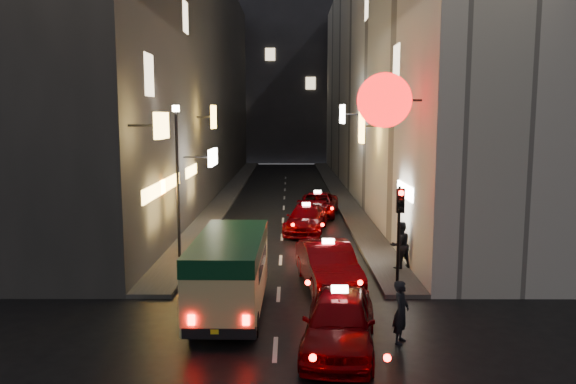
{
  "coord_description": "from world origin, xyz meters",
  "views": [
    {
      "loc": [
        0.36,
        -9.73,
        5.94
      ],
      "look_at": [
        0.31,
        13.0,
        2.87
      ],
      "focal_mm": 35.0,
      "sensor_mm": 36.0,
      "label": 1
    }
  ],
  "objects_px": {
    "minibus": "(230,265)",
    "pedestrian_crossing": "(401,308)",
    "traffic_light": "(400,216)",
    "lamp_post": "(177,171)",
    "taxi_near": "(339,316)"
  },
  "relations": [
    {
      "from": "minibus",
      "to": "pedestrian_crossing",
      "type": "xyz_separation_m",
      "value": [
        4.72,
        -2.15,
        -0.56
      ]
    },
    {
      "from": "lamp_post",
      "to": "minibus",
      "type": "bearing_deg",
      "value": -66.49
    },
    {
      "from": "minibus",
      "to": "pedestrian_crossing",
      "type": "bearing_deg",
      "value": -24.46
    },
    {
      "from": "pedestrian_crossing",
      "to": "lamp_post",
      "type": "bearing_deg",
      "value": 65.82
    },
    {
      "from": "minibus",
      "to": "traffic_light",
      "type": "distance_m",
      "value": 5.85
    },
    {
      "from": "traffic_light",
      "to": "pedestrian_crossing",
      "type": "bearing_deg",
      "value": -99.9
    },
    {
      "from": "taxi_near",
      "to": "pedestrian_crossing",
      "type": "bearing_deg",
      "value": 15.51
    },
    {
      "from": "pedestrian_crossing",
      "to": "lamp_post",
      "type": "relative_size",
      "value": 0.31
    },
    {
      "from": "minibus",
      "to": "lamp_post",
      "type": "xyz_separation_m",
      "value": [
        -2.78,
        6.39,
        2.21
      ]
    },
    {
      "from": "traffic_light",
      "to": "lamp_post",
      "type": "distance_m",
      "value": 9.42
    },
    {
      "from": "pedestrian_crossing",
      "to": "traffic_light",
      "type": "height_order",
      "value": "traffic_light"
    },
    {
      "from": "taxi_near",
      "to": "pedestrian_crossing",
      "type": "xyz_separation_m",
      "value": [
        1.66,
        0.46,
        0.07
      ]
    },
    {
      "from": "traffic_light",
      "to": "lamp_post",
      "type": "height_order",
      "value": "lamp_post"
    },
    {
      "from": "pedestrian_crossing",
      "to": "lamp_post",
      "type": "xyz_separation_m",
      "value": [
        -7.5,
        8.54,
        2.77
      ]
    },
    {
      "from": "minibus",
      "to": "pedestrian_crossing",
      "type": "height_order",
      "value": "minibus"
    }
  ]
}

